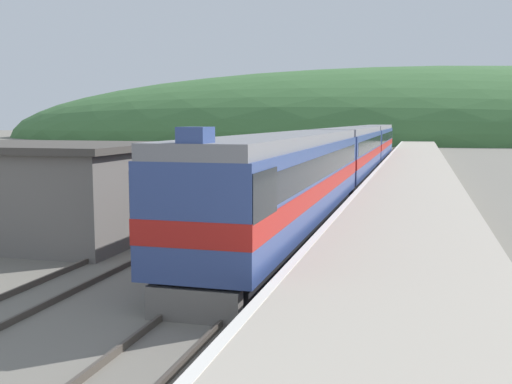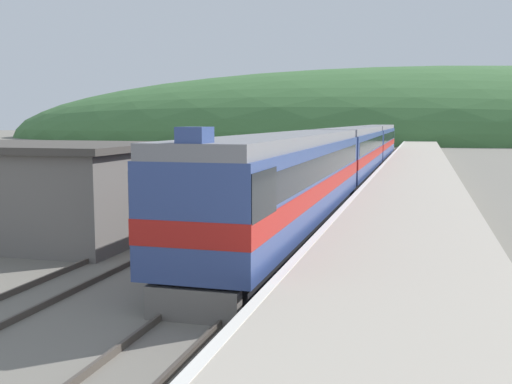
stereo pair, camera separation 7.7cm
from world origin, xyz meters
The scene contains 8 objects.
track_main centered at (0.00, 70.00, 0.08)m, with size 1.52×180.00×0.16m.
track_siding centered at (-4.54, 70.00, 0.08)m, with size 1.52×180.00×0.16m.
platform centered at (4.42, 50.00, 0.51)m, with size 5.34×140.00×1.04m.
distant_hills centered at (0.00, 160.99, 0.00)m, with size 214.11×96.35×34.47m.
station_shed centered at (-9.40, 27.50, 1.84)m, with size 9.36×6.78×3.65m.
express_train_lead_car centered at (0.00, 30.09, 2.19)m, with size 2.89×20.86×4.37m.
carriage_second centered at (0.00, 52.13, 2.18)m, with size 2.88×20.99×4.01m.
carriage_third centered at (0.00, 73.99, 2.18)m, with size 2.88×20.99×4.01m.
Camera 2 is at (4.89, 7.90, 4.50)m, focal length 42.00 mm.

